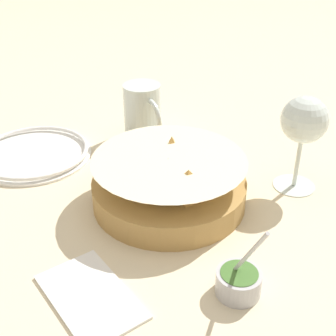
% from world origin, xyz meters
% --- Properties ---
extents(ground_plane, '(4.00, 4.00, 0.00)m').
position_xyz_m(ground_plane, '(0.00, 0.00, 0.00)').
color(ground_plane, beige).
extents(food_basket, '(0.24, 0.24, 0.09)m').
position_xyz_m(food_basket, '(-0.00, 0.03, 0.04)').
color(food_basket, '#B2894C').
rests_on(food_basket, ground_plane).
extents(sauce_cup, '(0.07, 0.06, 0.12)m').
position_xyz_m(sauce_cup, '(0.21, 0.01, 0.02)').
color(sauce_cup, '#B7B7BC').
rests_on(sauce_cup, ground_plane).
extents(wine_glass, '(0.07, 0.07, 0.16)m').
position_xyz_m(wine_glass, '(0.06, 0.24, 0.12)').
color(wine_glass, silver).
rests_on(wine_glass, ground_plane).
extents(beer_mug, '(0.11, 0.07, 0.11)m').
position_xyz_m(beer_mug, '(-0.23, 0.10, 0.05)').
color(beer_mug, silver).
rests_on(beer_mug, ground_plane).
extents(side_plate, '(0.21, 0.21, 0.01)m').
position_xyz_m(side_plate, '(-0.25, -0.12, 0.01)').
color(side_plate, white).
rests_on(side_plate, ground_plane).
extents(napkin, '(0.15, 0.11, 0.01)m').
position_xyz_m(napkin, '(0.13, -0.15, 0.00)').
color(napkin, white).
rests_on(napkin, ground_plane).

